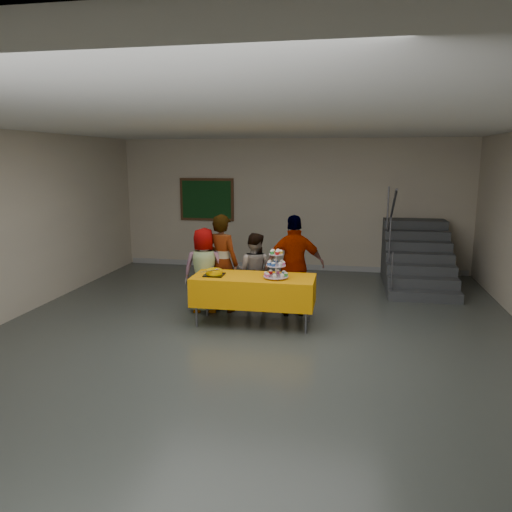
{
  "coord_description": "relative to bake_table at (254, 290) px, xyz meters",
  "views": [
    {
      "loc": [
        1.28,
        -6.43,
        2.55
      ],
      "look_at": [
        -0.12,
        1.12,
        1.05
      ],
      "focal_mm": 35.0,
      "sensor_mm": 36.0,
      "label": 1
    }
  ],
  "objects": [
    {
      "name": "room_shell",
      "position": [
        0.12,
        -0.9,
        1.57
      ],
      "size": [
        10.0,
        10.04,
        3.02
      ],
      "color": "#4C514C",
      "rests_on": "ground"
    },
    {
      "name": "schoolchild_c",
      "position": [
        -0.14,
        0.79,
        0.11
      ],
      "size": [
        0.71,
        0.59,
        1.33
      ],
      "primitive_type": "imported",
      "rotation": [
        0.0,
        0.0,
        3.0
      ],
      "color": "slate",
      "rests_on": "ground"
    },
    {
      "name": "schoolchild_d",
      "position": [
        0.57,
        0.59,
        0.28
      ],
      "size": [
        1.04,
        0.62,
        1.66
      ],
      "primitive_type": "imported",
      "rotation": [
        0.0,
        0.0,
        3.38
      ],
      "color": "slate",
      "rests_on": "ground"
    },
    {
      "name": "staircase",
      "position": [
        2.82,
        3.21,
        -0.07
      ],
      "size": [
        1.3,
        2.4,
        2.04
      ],
      "color": "#424447",
      "rests_on": "ground"
    },
    {
      "name": "cupcake_stand",
      "position": [
        0.36,
        -0.07,
        0.39
      ],
      "size": [
        0.38,
        0.38,
        0.44
      ],
      "color": "silver",
      "rests_on": "bake_table"
    },
    {
      "name": "schoolchild_a",
      "position": [
        -0.94,
        0.5,
        0.16
      ],
      "size": [
        0.76,
        0.56,
        1.43
      ],
      "primitive_type": "imported",
      "rotation": [
        0.0,
        0.0,
        3.3
      ],
      "color": "slate",
      "rests_on": "ground"
    },
    {
      "name": "noticeboard",
      "position": [
        -1.9,
        4.05,
        1.04
      ],
      "size": [
        1.3,
        0.05,
        1.0
      ],
      "color": "#472B16",
      "rests_on": "ground"
    },
    {
      "name": "bake_table",
      "position": [
        0.0,
        0.0,
        0.0
      ],
      "size": [
        1.88,
        0.78,
        0.77
      ],
      "color": "#595960",
      "rests_on": "ground"
    },
    {
      "name": "bear_cake",
      "position": [
        -0.61,
        -0.05,
        0.27
      ],
      "size": [
        0.32,
        0.36,
        0.12
      ],
      "color": "black",
      "rests_on": "bake_table"
    },
    {
      "name": "schoolchild_b",
      "position": [
        -0.66,
        0.62,
        0.27
      ],
      "size": [
        0.7,
        0.58,
        1.65
      ],
      "primitive_type": "imported",
      "rotation": [
        0.0,
        0.0,
        2.79
      ],
      "color": "slate",
      "rests_on": "ground"
    }
  ]
}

